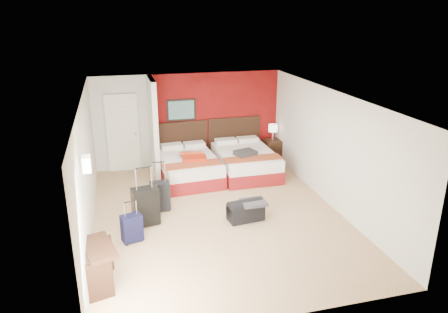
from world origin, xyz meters
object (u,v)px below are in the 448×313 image
object	(u,v)px
bed_left	(189,168)
red_suitcase_open	(193,156)
desk	(100,266)
duffel_bag	(246,212)
nightstand	(272,151)
suitcase_charcoal	(160,197)
table_lamp	(273,132)
suitcase_navy	(132,229)
bed_right	(245,162)
suitcase_black	(146,207)

from	to	relation	value
bed_left	red_suitcase_open	xyz separation A→B (m)	(0.10, -0.10, 0.34)
desk	duffel_bag	bearing A→B (deg)	13.31
nightstand	bed_left	bearing A→B (deg)	-165.18
bed_left	suitcase_charcoal	xyz separation A→B (m)	(-0.90, -1.59, 0.01)
table_lamp	suitcase_navy	size ratio (longest dim) A/B	0.87
bed_left	suitcase_charcoal	size ratio (longest dim) A/B	3.21
bed_left	table_lamp	world-z (taller)	table_lamp
nightstand	desk	xyz separation A→B (m)	(-4.60, -4.70, 0.04)
red_suitcase_open	suitcase_charcoal	xyz separation A→B (m)	(-1.00, -1.49, -0.33)
suitcase_charcoal	suitcase_navy	world-z (taller)	suitcase_charcoal
red_suitcase_open	suitcase_navy	bearing A→B (deg)	-115.20
suitcase_charcoal	suitcase_navy	distance (m)	1.35
suitcase_charcoal	duffel_bag	bearing A→B (deg)	-26.61
bed_left	desk	xyz separation A→B (m)	(-2.09, -3.98, 0.05)
bed_right	duffel_bag	size ratio (longest dim) A/B	2.84
nightstand	suitcase_navy	world-z (taller)	nightstand
nightstand	red_suitcase_open	bearing A→B (deg)	-162.40
suitcase_charcoal	nightstand	bearing A→B (deg)	35.91
nightstand	suitcase_navy	distance (m)	5.36
duffel_bag	suitcase_navy	bearing A→B (deg)	-179.03
suitcase_black	suitcase_charcoal	distance (m)	0.68
red_suitcase_open	suitcase_navy	xyz separation A→B (m)	(-1.65, -2.67, -0.38)
bed_left	bed_right	bearing A→B (deg)	-3.22
table_lamp	duffel_bag	xyz separation A→B (m)	(-1.79, -3.19, -0.67)
suitcase_charcoal	duffel_bag	world-z (taller)	suitcase_charcoal
suitcase_navy	duffel_bag	distance (m)	2.30
table_lamp	desk	xyz separation A→B (m)	(-4.60, -4.70, -0.50)
bed_left	nightstand	world-z (taller)	nightstand
bed_left	table_lamp	bearing A→B (deg)	12.10
table_lamp	suitcase_charcoal	size ratio (longest dim) A/B	0.73
suitcase_black	desk	size ratio (longest dim) A/B	0.90
table_lamp	desk	bearing A→B (deg)	-134.39
suitcase_navy	duffel_bag	world-z (taller)	suitcase_navy
table_lamp	suitcase_charcoal	bearing A→B (deg)	-145.90
suitcase_black	suitcase_navy	bearing A→B (deg)	-126.85
bed_left	suitcase_black	distance (m)	2.50
bed_left	desk	bearing A→B (deg)	-121.58
suitcase_black	desk	xyz separation A→B (m)	(-0.84, -1.82, -0.03)
bed_left	red_suitcase_open	distance (m)	0.37
red_suitcase_open	desk	xyz separation A→B (m)	(-2.19, -3.88, -0.29)
bed_right	desk	xyz separation A→B (m)	(-3.59, -4.00, 0.05)
bed_left	duffel_bag	xyz separation A→B (m)	(0.73, -2.47, -0.11)
bed_right	nightstand	distance (m)	1.23
suitcase_charcoal	duffel_bag	distance (m)	1.85
table_lamp	suitcase_black	bearing A→B (deg)	-142.52
red_suitcase_open	nightstand	distance (m)	2.57
table_lamp	suitcase_charcoal	xyz separation A→B (m)	(-3.41, -2.31, -0.54)
desk	suitcase_navy	bearing A→B (deg)	51.15
red_suitcase_open	suitcase_charcoal	world-z (taller)	red_suitcase_open
red_suitcase_open	table_lamp	xyz separation A→B (m)	(2.41, 0.82, 0.21)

